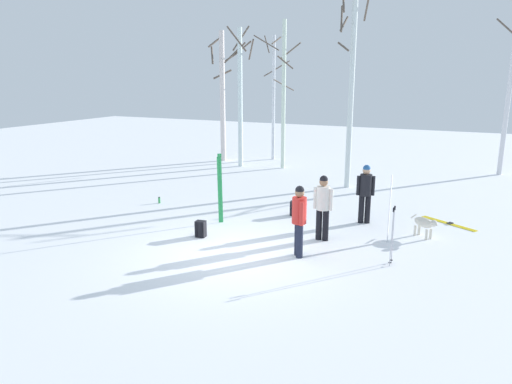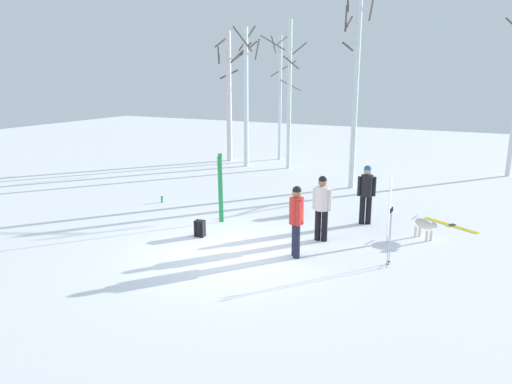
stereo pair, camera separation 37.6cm
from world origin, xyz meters
TOP-DOWN VIEW (x-y plane):
  - ground_plane at (0.00, 0.00)m, footprint 60.00×60.00m
  - person_0 at (1.45, 0.49)m, footprint 0.34×0.45m
  - person_1 at (1.60, 1.84)m, footprint 0.52×0.34m
  - person_2 at (2.26, 3.79)m, footprint 0.49×0.34m
  - dog at (4.00, 3.15)m, footprint 0.75×0.57m
  - ski_pair_planted_0 at (3.18, 2.48)m, footprint 0.02×0.25m
  - ski_pair_planted_1 at (-1.54, 2.05)m, footprint 0.13×0.12m
  - ski_pair_lying_0 at (4.51, 4.74)m, footprint 1.58×1.05m
  - ski_poles_0 at (3.52, 0.90)m, footprint 0.07×0.26m
  - backpack_0 at (-1.38, 0.71)m, footprint 0.28×0.31m
  - backpack_1 at (0.16, 3.64)m, footprint 0.30×0.32m
  - water_bottle_0 at (-4.46, 3.06)m, footprint 0.07×0.07m
  - birch_tree_0 at (-6.51, 11.21)m, footprint 1.32×1.33m
  - birch_tree_1 at (-5.03, 10.24)m, footprint 1.54×1.31m
  - birch_tree_2 at (-4.41, 12.65)m, footprint 1.74×1.72m
  - birch_tree_3 at (-3.07, 10.65)m, footprint 1.10×1.15m
  - birch_tree_4 at (0.62, 8.08)m, footprint 1.24×1.23m
  - birch_tree_5 at (6.01, 13.21)m, footprint 1.61×1.43m

SIDE VIEW (x-z plane):
  - ground_plane at x=0.00m, z-range 0.00..0.00m
  - ski_pair_lying_0 at x=4.51m, z-range -0.01..0.03m
  - water_bottle_0 at x=-4.46m, z-range -0.01..0.21m
  - backpack_0 at x=-1.38m, z-range -0.01..0.43m
  - backpack_1 at x=0.16m, z-range -0.01..0.43m
  - dog at x=4.00m, z-range 0.10..0.67m
  - ski_poles_0 at x=3.52m, z-range 0.05..1.41m
  - ski_pair_planted_0 at x=3.18m, z-range -0.01..1.76m
  - person_0 at x=1.45m, z-range 0.12..1.84m
  - person_1 at x=1.60m, z-range 0.12..1.84m
  - person_2 at x=2.26m, z-range 0.12..1.84m
  - ski_pair_planted_1 at x=-1.54m, z-range -0.01..2.02m
  - birch_tree_2 at x=-4.41m, z-range 0.19..6.26m
  - birch_tree_0 at x=-6.51m, z-range 0.15..6.40m
  - birch_tree_5 at x=6.01m, z-range 0.12..6.56m
  - birch_tree_3 at x=-3.07m, z-range 0.10..6.64m
  - birch_tree_1 at x=-5.03m, z-range 0.21..6.56m
  - birch_tree_4 at x=0.62m, z-range 0.04..7.41m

